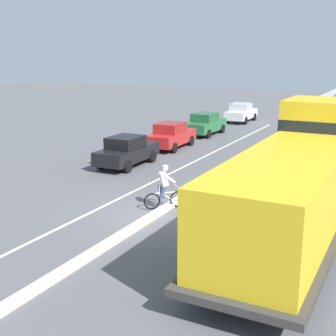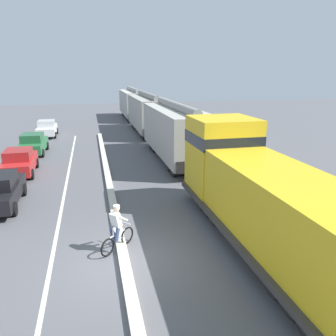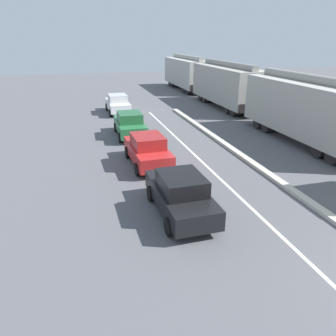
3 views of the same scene
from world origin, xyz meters
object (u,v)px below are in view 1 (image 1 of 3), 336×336
at_px(parked_car_red, 171,135).
at_px(parked_car_white, 241,112).
at_px(locomotive, 301,183).
at_px(parked_car_green, 205,124).
at_px(parked_car_black, 127,151).
at_px(cyclist, 165,188).

bearing_deg(parked_car_red, parked_car_white, 89.20).
distance_m(locomotive, parked_car_green, 19.51).
relative_size(locomotive, parked_car_black, 2.75).
xyz_separation_m(parked_car_black, cyclist, (5.07, -5.28, 0.00)).
distance_m(locomotive, parked_car_white, 26.08).
height_order(parked_car_white, cyclist, cyclist).
xyz_separation_m(locomotive, parked_car_white, (-10.20, 23.98, -0.98)).
xyz_separation_m(parked_car_red, parked_car_white, (0.18, 13.04, 0.00)).
bearing_deg(parked_car_black, cyclist, -46.11).
height_order(parked_car_red, cyclist, cyclist).
height_order(parked_car_black, parked_car_red, same).
bearing_deg(locomotive, parked_car_green, 122.22).
height_order(locomotive, cyclist, locomotive).
distance_m(parked_car_black, cyclist, 7.32).
bearing_deg(cyclist, parked_car_green, 107.71).
relative_size(parked_car_green, cyclist, 2.47).
height_order(parked_car_black, cyclist, cyclist).
bearing_deg(parked_car_red, cyclist, -64.09).
distance_m(locomotive, parked_car_black, 11.78).
xyz_separation_m(parked_car_black, parked_car_white, (0.10, 18.37, 0.00)).
height_order(parked_car_red, parked_car_white, same).
xyz_separation_m(parked_car_green, cyclist, (5.16, -16.15, 0.00)).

